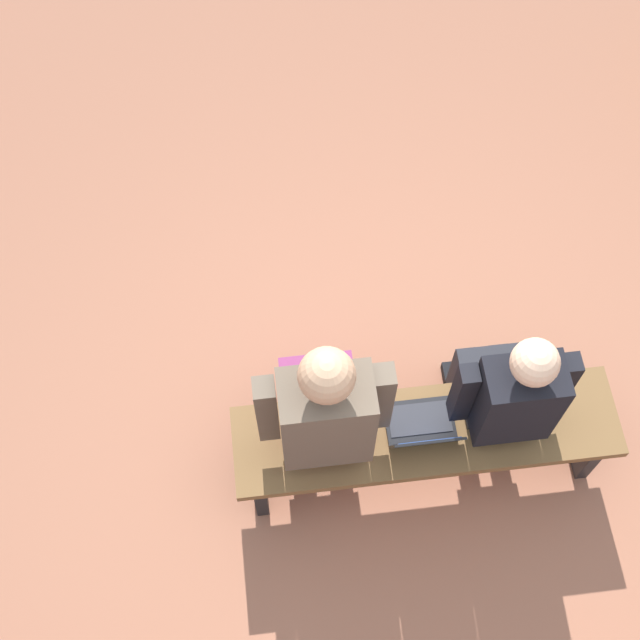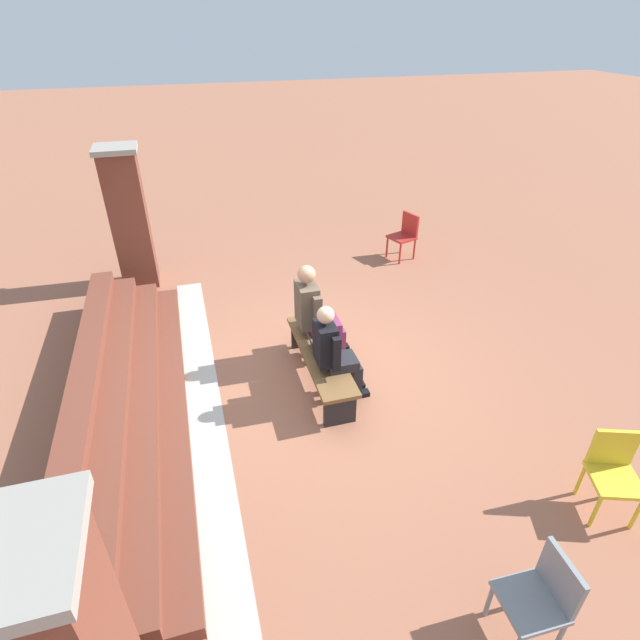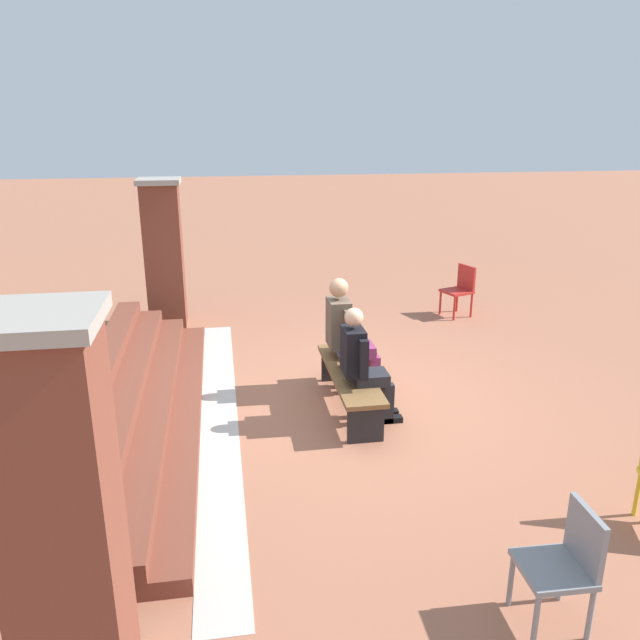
{
  "view_description": "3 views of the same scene",
  "coord_description": "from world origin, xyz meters",
  "px_view_note": "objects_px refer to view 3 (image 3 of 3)",
  "views": [
    {
      "loc": [
        0.54,
        1.32,
        4.34
      ],
      "look_at": [
        0.33,
        -0.47,
        0.85
      ],
      "focal_mm": 50.0,
      "sensor_mm": 36.0,
      "label": 1
    },
    {
      "loc": [
        -4.91,
        1.32,
        4.05
      ],
      "look_at": [
        0.27,
        -0.15,
        0.66
      ],
      "focal_mm": 28.0,
      "sensor_mm": 36.0,
      "label": 2
    },
    {
      "loc": [
        -6.45,
        1.32,
        3.15
      ],
      "look_at": [
        0.04,
        0.27,
        1.02
      ],
      "focal_mm": 35.0,
      "sensor_mm": 36.0,
      "label": 3
    }
  ],
  "objects_px": {
    "person_student": "(363,361)",
    "person_adult": "(348,332)",
    "plastic_chair_near_bench_right": "(566,560)",
    "bench": "(350,379)",
    "laptop": "(348,366)",
    "plastic_chair_near_bench_left": "(461,287)"
  },
  "relations": [
    {
      "from": "plastic_chair_near_bench_right",
      "to": "person_adult",
      "type": "bearing_deg",
      "value": 9.42
    },
    {
      "from": "plastic_chair_near_bench_right",
      "to": "plastic_chair_near_bench_left",
      "type": "bearing_deg",
      "value": -15.8
    },
    {
      "from": "bench",
      "to": "laptop",
      "type": "xyz_separation_m",
      "value": [
        0.03,
        0.01,
        0.15
      ]
    },
    {
      "from": "person_student",
      "to": "bench",
      "type": "bearing_deg",
      "value": 10.75
    },
    {
      "from": "person_student",
      "to": "plastic_chair_near_bench_right",
      "type": "relative_size",
      "value": 1.54
    },
    {
      "from": "bench",
      "to": "laptop",
      "type": "bearing_deg",
      "value": 23.5
    },
    {
      "from": "plastic_chair_near_bench_right",
      "to": "bench",
      "type": "bearing_deg",
      "value": 11.91
    },
    {
      "from": "person_student",
      "to": "laptop",
      "type": "height_order",
      "value": "person_student"
    },
    {
      "from": "person_student",
      "to": "plastic_chair_near_bench_left",
      "type": "bearing_deg",
      "value": -35.32
    },
    {
      "from": "bench",
      "to": "person_student",
      "type": "relative_size",
      "value": 1.39
    },
    {
      "from": "plastic_chair_near_bench_right",
      "to": "plastic_chair_near_bench_left",
      "type": "height_order",
      "value": "same"
    },
    {
      "from": "person_student",
      "to": "person_adult",
      "type": "bearing_deg",
      "value": -0.46
    },
    {
      "from": "person_adult",
      "to": "plastic_chair_near_bench_right",
      "type": "distance_m",
      "value": 3.87
    },
    {
      "from": "person_student",
      "to": "plastic_chair_near_bench_left",
      "type": "height_order",
      "value": "person_student"
    },
    {
      "from": "person_student",
      "to": "plastic_chair_near_bench_right",
      "type": "xyz_separation_m",
      "value": [
        -2.99,
        -0.64,
        -0.22
      ]
    },
    {
      "from": "bench",
      "to": "plastic_chair_near_bench_left",
      "type": "distance_m",
      "value": 4.04
    },
    {
      "from": "person_student",
      "to": "plastic_chair_near_bench_left",
      "type": "distance_m",
      "value": 4.28
    },
    {
      "from": "plastic_chair_near_bench_right",
      "to": "plastic_chair_near_bench_left",
      "type": "relative_size",
      "value": 1.0
    },
    {
      "from": "person_student",
      "to": "person_adult",
      "type": "distance_m",
      "value": 0.82
    },
    {
      "from": "laptop",
      "to": "plastic_chair_near_bench_right",
      "type": "relative_size",
      "value": 0.38
    },
    {
      "from": "person_student",
      "to": "laptop",
      "type": "relative_size",
      "value": 4.04
    },
    {
      "from": "laptop",
      "to": "plastic_chair_near_bench_left",
      "type": "relative_size",
      "value": 0.38
    }
  ]
}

